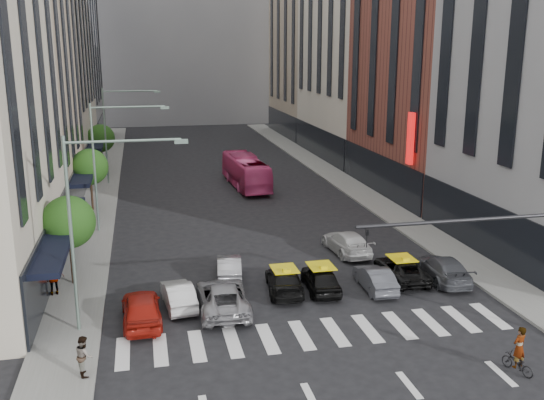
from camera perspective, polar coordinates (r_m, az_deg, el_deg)
ground at (r=27.47m, az=5.73°, el=-13.71°), size 160.00×160.00×0.00m
sidewalk_left at (r=54.67m, az=-15.91°, el=0.13°), size 3.00×96.00×0.15m
sidewalk_right at (r=57.84m, az=7.43°, el=1.31°), size 3.00×96.00×0.15m
building_left_b at (r=51.87m, az=-23.15°, el=12.15°), size 8.00×16.00×24.00m
building_left_d at (r=88.54m, az=-18.98°, el=14.83°), size 8.00×18.00×30.00m
building_right_b at (r=55.83m, az=14.42°, el=13.92°), size 8.00×18.00×26.00m
building_right_d at (r=91.46m, az=3.48°, el=14.87°), size 8.00×18.00×28.00m
building_far at (r=108.43m, az=-8.59°, el=16.74°), size 30.00×10.00×36.00m
tree_near at (r=34.51m, az=-18.60°, el=-1.99°), size 2.88×2.88×4.95m
tree_mid at (r=50.04m, az=-16.78°, el=3.00°), size 2.88×2.88×4.95m
tree_far at (r=65.80m, az=-15.81°, el=5.62°), size 2.88×2.88×4.95m
streetlamp_near at (r=27.99m, az=-16.62°, el=-0.73°), size 5.38×0.25×9.00m
streetlamp_mid at (r=43.64m, az=-15.23°, el=4.55°), size 5.38×0.25×9.00m
streetlamp_far at (r=59.48m, az=-14.57°, el=7.03°), size 5.38×0.25×9.00m
traffic_signal at (r=28.17m, az=21.70°, el=-4.10°), size 10.10×0.20×6.00m
liberty_sign at (r=48.09m, az=12.91°, el=5.66°), size 0.30×0.70×4.00m
car_red at (r=29.92m, az=-12.19°, el=-9.92°), size 1.96×4.56×1.54m
car_white_front at (r=31.43m, az=-8.81°, el=-8.79°), size 1.77×4.04×1.29m
car_silver at (r=30.69m, az=-4.65°, el=-9.07°), size 2.59×5.33×1.46m
taxi_left at (r=32.84m, az=1.16°, el=-7.59°), size 2.35×4.65×1.29m
taxi_center at (r=33.10m, az=4.62°, el=-7.37°), size 1.90×4.17×1.39m
car_grey_mid at (r=33.61m, az=9.68°, el=-7.29°), size 1.48×3.94×1.28m
taxi_right at (r=35.26m, az=12.06°, el=-6.37°), size 2.30×4.66×1.27m
car_grey_curb at (r=35.70m, az=15.83°, el=-6.24°), size 2.41×4.99×1.40m
car_row2_left at (r=34.96m, az=-4.06°, el=-6.27°), size 1.79×3.96×1.26m
car_row2_right at (r=39.11m, az=7.04°, el=-3.98°), size 2.30×5.01×1.42m
bus at (r=57.12m, az=-2.49°, el=2.69°), size 3.06×10.70×2.95m
motorcycle at (r=27.25m, az=22.09°, el=-14.07°), size 0.97×1.60×0.79m
rider at (r=26.69m, az=22.35°, el=-11.64°), size 0.74×0.60×1.76m
pedestrian_near at (r=25.83m, az=-17.28°, el=-13.80°), size 0.79×0.92×1.65m
pedestrian_far at (r=34.02m, az=-19.85°, el=-6.93°), size 1.15×0.73×1.83m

